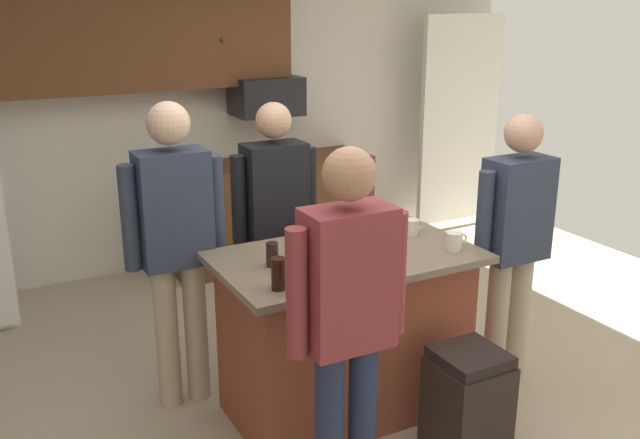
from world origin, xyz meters
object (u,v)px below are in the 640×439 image
object	(u,v)px
person_guest_left	(515,234)
mug_blue_stoneware	(412,227)
tumbler_amber	(278,274)
person_guest_by_door	(275,215)
glass_short_whisky	(272,255)
trash_bin	(467,407)
microwave_over_range	(266,96)
person_guest_right	(176,236)
person_host_foreground	(348,312)
serving_tray	(336,255)
kitchen_island	(345,332)
mug_ceramic_white	(454,241)

from	to	relation	value
person_guest_left	mug_blue_stoneware	distance (m)	0.60
person_guest_left	mug_blue_stoneware	xyz separation A→B (m)	(-0.53, 0.28, 0.04)
tumbler_amber	person_guest_by_door	bearing A→B (deg)	66.13
glass_short_whisky	trash_bin	xyz separation A→B (m)	(0.72, -0.72, -0.70)
microwave_over_range	tumbler_amber	size ratio (longest dim) A/B	3.57
microwave_over_range	person_guest_by_door	distance (m)	1.89
person_guest_right	microwave_over_range	bearing A→B (deg)	87.44
person_guest_right	person_guest_by_door	world-z (taller)	person_guest_right
person_host_foreground	tumbler_amber	bearing A→B (deg)	44.74
glass_short_whisky	serving_tray	xyz separation A→B (m)	(0.34, -0.06, -0.04)
microwave_over_range	serving_tray	size ratio (longest dim) A/B	1.27
serving_tray	glass_short_whisky	bearing A→B (deg)	170.17
kitchen_island	tumbler_amber	bearing A→B (deg)	-153.00
person_guest_left	trash_bin	bearing A→B (deg)	45.69
glass_short_whisky	kitchen_island	bearing A→B (deg)	-2.74
person_guest_left	mug_ceramic_white	size ratio (longest dim) A/B	12.50
person_guest_right	glass_short_whisky	xyz separation A→B (m)	(0.35, -0.50, -0.01)
glass_short_whisky	mug_blue_stoneware	xyz separation A→B (m)	(0.92, 0.08, -0.02)
person_guest_by_door	trash_bin	world-z (taller)	person_guest_by_door
mug_ceramic_white	person_guest_by_door	bearing A→B (deg)	122.04
serving_tray	person_guest_left	bearing A→B (deg)	-7.48
person_guest_left	mug_ceramic_white	bearing A→B (deg)	14.55
person_guest_left	person_guest_by_door	world-z (taller)	person_guest_by_door
person_host_foreground	serving_tray	size ratio (longest dim) A/B	3.85
person_host_foreground	glass_short_whisky	bearing A→B (deg)	31.36
microwave_over_range	mug_blue_stoneware	size ratio (longest dim) A/B	4.45
tumbler_amber	trash_bin	world-z (taller)	tumbler_amber
person_host_foreground	person_guest_by_door	distance (m)	1.51
kitchen_island	person_host_foreground	xyz separation A→B (m)	(-0.40, -0.71, 0.50)
kitchen_island	microwave_over_range	bearing A→B (deg)	75.52
trash_bin	mug_ceramic_white	bearing A→B (deg)	62.26
person_guest_by_door	tumbler_amber	world-z (taller)	person_guest_by_door
person_guest_by_door	glass_short_whisky	xyz separation A→B (m)	(-0.36, -0.75, 0.05)
microwave_over_range	person_host_foreground	distance (m)	3.35
kitchen_island	person_guest_right	distance (m)	1.08
kitchen_island	glass_short_whisky	bearing A→B (deg)	177.26
microwave_over_range	mug_blue_stoneware	distance (m)	2.40
microwave_over_range	mug_ceramic_white	world-z (taller)	microwave_over_range
kitchen_island	tumbler_amber	world-z (taller)	tumbler_amber
person_host_foreground	person_guest_by_door	size ratio (longest dim) A/B	1.02
microwave_over_range	person_guest_right	distance (m)	2.43
microwave_over_range	person_guest_right	size ratio (longest dim) A/B	0.32
microwave_over_range	kitchen_island	world-z (taller)	microwave_over_range
microwave_over_range	mug_blue_stoneware	world-z (taller)	microwave_over_range
mug_blue_stoneware	person_guest_by_door	bearing A→B (deg)	129.94
mug_ceramic_white	glass_short_whisky	bearing A→B (deg)	166.20
person_guest_left	person_host_foreground	bearing A→B (deg)	30.42
kitchen_island	mug_blue_stoneware	size ratio (longest dim) A/B	11.13
person_guest_right	tumbler_amber	distance (m)	0.82
microwave_over_range	person_guest_right	xyz separation A→B (m)	(-1.41, -1.93, -0.44)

